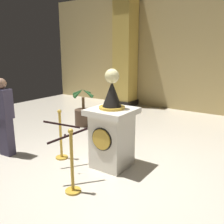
% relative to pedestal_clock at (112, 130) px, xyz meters
% --- Properties ---
extents(ground_plane, '(12.79, 12.79, 0.00)m').
position_rel_pedestal_clock_xyz_m(ground_plane, '(-0.01, -0.28, -0.69)').
color(ground_plane, beige).
extents(back_wall, '(12.79, 0.16, 4.19)m').
position_rel_pedestal_clock_xyz_m(back_wall, '(-0.01, 5.15, 1.40)').
color(back_wall, tan).
rests_on(back_wall, ground_plane).
extents(pedestal_clock, '(0.77, 0.77, 1.79)m').
position_rel_pedestal_clock_xyz_m(pedestal_clock, '(0.00, 0.00, 0.00)').
color(pedestal_clock, silver).
rests_on(pedestal_clock, ground_plane).
extents(stanchion_near, '(0.24, 0.24, 1.00)m').
position_rel_pedestal_clock_xyz_m(stanchion_near, '(-1.02, -0.28, -0.35)').
color(stanchion_near, gold).
rests_on(stanchion_near, ground_plane).
extents(stanchion_far, '(0.24, 0.24, 1.01)m').
position_rel_pedestal_clock_xyz_m(stanchion_far, '(0.01, -1.06, -0.34)').
color(stanchion_far, gold).
rests_on(stanchion_far, ground_plane).
extents(velvet_rope, '(0.93, 0.93, 0.22)m').
position_rel_pedestal_clock_xyz_m(velvet_rope, '(-0.51, -0.67, 0.09)').
color(velvet_rope, black).
extents(column_left, '(0.85, 0.85, 4.02)m').
position_rel_pedestal_clock_xyz_m(column_left, '(-2.60, 4.68, 1.31)').
color(column_left, black).
rests_on(column_left, ground_plane).
extents(potted_palm_left, '(0.70, 0.70, 1.08)m').
position_rel_pedestal_clock_xyz_m(potted_palm_left, '(-2.14, 1.69, -0.38)').
color(potted_palm_left, '#4C3828').
rests_on(potted_palm_left, ground_plane).
extents(bystander_guest, '(0.38, 0.25, 1.58)m').
position_rel_pedestal_clock_xyz_m(bystander_guest, '(-2.07, -0.78, 0.14)').
color(bystander_guest, '#383347').
rests_on(bystander_guest, ground_plane).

